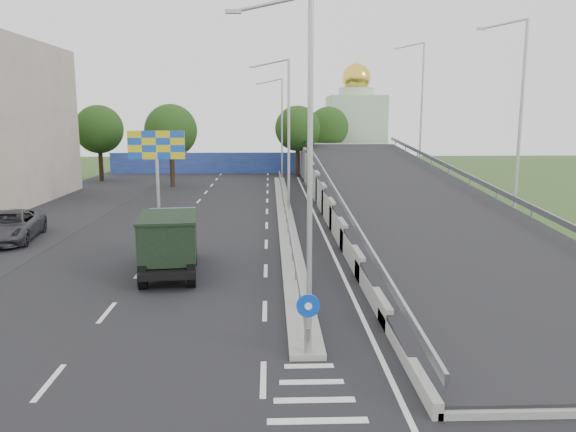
{
  "coord_description": "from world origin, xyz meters",
  "views": [
    {
      "loc": [
        -1.01,
        -12.13,
        6.55
      ],
      "look_at": [
        -0.21,
        12.08,
        2.2
      ],
      "focal_mm": 35.0,
      "sensor_mm": 36.0,
      "label": 1
    }
  ],
  "objects_px": {
    "lamp_post_near": "(304,139)",
    "church": "(355,125)",
    "billboard": "(156,149)",
    "parked_car_c": "(10,226)",
    "sign_bollard": "(308,324)",
    "dump_truck": "(170,239)",
    "lamp_post_far": "(280,123)",
    "lamp_post_mid": "(286,127)"
  },
  "relations": [
    {
      "from": "church",
      "to": "parked_car_c",
      "type": "relative_size",
      "value": 2.42
    },
    {
      "from": "dump_truck",
      "to": "parked_car_c",
      "type": "distance_m",
      "value": 11.4
    },
    {
      "from": "billboard",
      "to": "sign_bollard",
      "type": "bearing_deg",
      "value": -70.79
    },
    {
      "from": "lamp_post_far",
      "to": "billboard",
      "type": "xyz_separation_m",
      "value": [
        -9.11,
        -18.0,
        -1.62
      ]
    },
    {
      "from": "lamp_post_near",
      "to": "dump_truck",
      "type": "distance_m",
      "value": 8.54
    },
    {
      "from": "sign_bollard",
      "to": "parked_car_c",
      "type": "xyz_separation_m",
      "value": [
        -14.72,
        15.12,
        -0.24
      ]
    },
    {
      "from": "sign_bollard",
      "to": "lamp_post_far",
      "type": "xyz_separation_m",
      "value": [
        0.11,
        43.83,
        4.77
      ]
    },
    {
      "from": "lamp_post_near",
      "to": "church",
      "type": "height_order",
      "value": "church"
    },
    {
      "from": "parked_car_c",
      "to": "billboard",
      "type": "bearing_deg",
      "value": 53.56
    },
    {
      "from": "billboard",
      "to": "dump_truck",
      "type": "relative_size",
      "value": 0.91
    },
    {
      "from": "lamp_post_mid",
      "to": "church",
      "type": "xyz_separation_m",
      "value": [
        9.89,
        34.0,
        -0.5
      ]
    },
    {
      "from": "lamp_post_mid",
      "to": "sign_bollard",
      "type": "bearing_deg",
      "value": -90.26
    },
    {
      "from": "sign_bollard",
      "to": "lamp_post_mid",
      "type": "relative_size",
      "value": 0.17
    },
    {
      "from": "sign_bollard",
      "to": "lamp_post_mid",
      "type": "height_order",
      "value": "lamp_post_mid"
    },
    {
      "from": "sign_bollard",
      "to": "lamp_post_far",
      "type": "relative_size",
      "value": 0.17
    },
    {
      "from": "dump_truck",
      "to": "lamp_post_mid",
      "type": "bearing_deg",
      "value": 63.88
    },
    {
      "from": "lamp_post_mid",
      "to": "parked_car_c",
      "type": "height_order",
      "value": "lamp_post_mid"
    },
    {
      "from": "sign_bollard",
      "to": "lamp_post_mid",
      "type": "bearing_deg",
      "value": 89.74
    },
    {
      "from": "lamp_post_near",
      "to": "lamp_post_mid",
      "type": "xyz_separation_m",
      "value": [
        0.0,
        20.0,
        0.0
      ]
    },
    {
      "from": "lamp_post_near",
      "to": "church",
      "type": "bearing_deg",
      "value": 79.62
    },
    {
      "from": "lamp_post_near",
      "to": "billboard",
      "type": "relative_size",
      "value": 1.83
    },
    {
      "from": "lamp_post_mid",
      "to": "billboard",
      "type": "bearing_deg",
      "value": 167.62
    },
    {
      "from": "lamp_post_far",
      "to": "dump_truck",
      "type": "bearing_deg",
      "value": -98.66
    },
    {
      "from": "lamp_post_mid",
      "to": "lamp_post_far",
      "type": "bearing_deg",
      "value": 90.0
    },
    {
      "from": "lamp_post_far",
      "to": "billboard",
      "type": "relative_size",
      "value": 1.83
    },
    {
      "from": "lamp_post_mid",
      "to": "church",
      "type": "bearing_deg",
      "value": 73.78
    },
    {
      "from": "lamp_post_near",
      "to": "billboard",
      "type": "xyz_separation_m",
      "value": [
        -9.11,
        22.0,
        -1.62
      ]
    },
    {
      "from": "lamp_post_far",
      "to": "dump_truck",
      "type": "xyz_separation_m",
      "value": [
        -5.33,
        -34.97,
        -4.39
      ]
    },
    {
      "from": "sign_bollard",
      "to": "church",
      "type": "xyz_separation_m",
      "value": [
        10.0,
        57.83,
        4.28
      ]
    },
    {
      "from": "lamp_post_near",
      "to": "billboard",
      "type": "bearing_deg",
      "value": 112.49
    },
    {
      "from": "sign_bollard",
      "to": "billboard",
      "type": "bearing_deg",
      "value": 109.21
    },
    {
      "from": "lamp_post_mid",
      "to": "church",
      "type": "distance_m",
      "value": 35.41
    },
    {
      "from": "lamp_post_far",
      "to": "parked_car_c",
      "type": "distance_m",
      "value": 32.7
    },
    {
      "from": "sign_bollard",
      "to": "dump_truck",
      "type": "relative_size",
      "value": 0.28
    },
    {
      "from": "lamp_post_near",
      "to": "parked_car_c",
      "type": "height_order",
      "value": "lamp_post_near"
    },
    {
      "from": "sign_bollard",
      "to": "parked_car_c",
      "type": "relative_size",
      "value": 0.29
    },
    {
      "from": "dump_truck",
      "to": "sign_bollard",
      "type": "bearing_deg",
      "value": -66.04
    },
    {
      "from": "lamp_post_far",
      "to": "sign_bollard",
      "type": "bearing_deg",
      "value": -90.14
    },
    {
      "from": "parked_car_c",
      "to": "lamp_post_far",
      "type": "bearing_deg",
      "value": 54.35
    },
    {
      "from": "lamp_post_near",
      "to": "parked_car_c",
      "type": "bearing_deg",
      "value": 142.72
    },
    {
      "from": "lamp_post_far",
      "to": "parked_car_c",
      "type": "height_order",
      "value": "lamp_post_far"
    },
    {
      "from": "lamp_post_far",
      "to": "church",
      "type": "bearing_deg",
      "value": 54.76
    }
  ]
}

